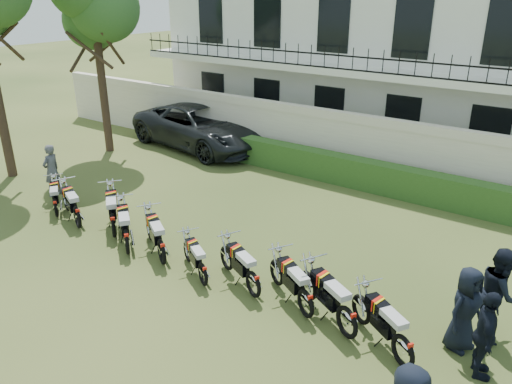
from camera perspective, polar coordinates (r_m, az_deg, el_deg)
ground at (r=12.48m, az=-7.69°, el=-8.33°), size 100.00×100.00×0.00m
perimeter_wall at (r=18.16m, az=9.48°, el=5.59°), size 30.00×0.35×2.30m
hedge at (r=17.28m, az=11.12°, el=2.24°), size 18.00×0.60×1.00m
building at (r=23.07m, az=16.75°, el=15.00°), size 20.40×9.60×7.40m
motorcycle_0 at (r=15.79m, az=-21.95°, el=-1.23°), size 1.50×1.08×0.96m
motorcycle_1 at (r=14.82m, az=-19.81°, el=-2.16°), size 1.90×0.94×1.10m
motorcycle_2 at (r=13.97m, az=-16.04°, el=-3.07°), size 1.72×1.41×1.16m
motorcycle_3 at (r=13.03m, az=-14.61°, el=-4.91°), size 1.70×1.33×1.12m
motorcycle_4 at (r=12.39m, az=-10.77°, el=-6.10°), size 1.77×1.14×1.10m
motorcycle_5 at (r=11.47m, az=-6.10°, el=-8.75°), size 1.52×0.94×0.94m
motorcycle_6 at (r=10.98m, az=-0.31°, el=-9.84°), size 1.77×0.94×1.04m
motorcycle_7 at (r=10.43m, az=5.73°, el=-11.87°), size 1.72×1.06×1.06m
motorcycle_8 at (r=9.98m, az=10.40°, el=-13.68°), size 1.87×1.10×1.13m
motorcycle_9 at (r=9.58m, az=16.54°, el=-16.34°), size 1.70×1.15×1.07m
suv at (r=21.22m, az=-6.32°, el=7.44°), size 6.79×3.87×1.79m
inspector at (r=17.36m, az=-22.32°, el=2.30°), size 0.52×0.69×1.72m
officer_2 at (r=9.67m, az=24.73°, el=-14.66°), size 0.69×1.07×1.69m
officer_3 at (r=10.18m, az=22.77°, el=-12.25°), size 0.78×0.96×1.70m
officer_4 at (r=10.75m, az=26.01°, el=-10.32°), size 0.90×1.05×1.88m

